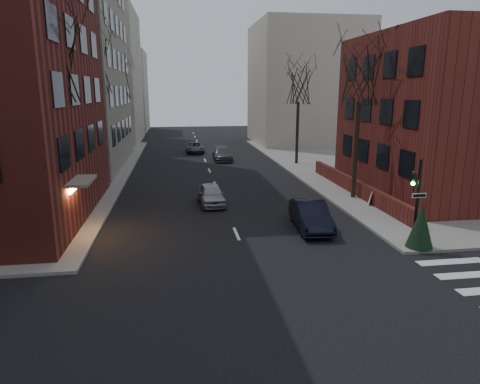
% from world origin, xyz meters
% --- Properties ---
extents(building_left_tan, '(18.00, 18.00, 28.00)m').
position_xyz_m(building_left_tan, '(-17.00, 34.00, 14.00)').
color(building_left_tan, gray).
rests_on(building_left_tan, ground).
extents(building_right_brick, '(12.00, 14.00, 11.00)m').
position_xyz_m(building_right_brick, '(16.50, 19.00, 5.50)').
color(building_right_brick, maroon).
rests_on(building_right_brick, ground).
extents(low_wall_right, '(0.35, 16.00, 1.00)m').
position_xyz_m(low_wall_right, '(9.30, 19.00, 0.65)').
color(low_wall_right, maroon).
rests_on(low_wall_right, sidewalk_far_right).
extents(building_distant_la, '(14.00, 16.00, 18.00)m').
position_xyz_m(building_distant_la, '(-15.00, 55.00, 9.00)').
color(building_distant_la, '#B3AB97').
rests_on(building_distant_la, ground).
extents(building_distant_ra, '(14.00, 14.00, 16.00)m').
position_xyz_m(building_distant_ra, '(15.00, 50.00, 8.00)').
color(building_distant_ra, '#B3AB97').
rests_on(building_distant_ra, ground).
extents(building_distant_lb, '(10.00, 12.00, 14.00)m').
position_xyz_m(building_distant_lb, '(-13.00, 72.00, 7.00)').
color(building_distant_lb, '#B3AB97').
rests_on(building_distant_lb, ground).
extents(traffic_signal, '(0.76, 0.44, 4.00)m').
position_xyz_m(traffic_signal, '(7.94, 8.99, 1.91)').
color(traffic_signal, black).
rests_on(traffic_signal, sidewalk_far_right).
extents(tree_left_a, '(4.18, 4.18, 10.26)m').
position_xyz_m(tree_left_a, '(-8.80, 14.00, 8.47)').
color(tree_left_a, '#2D231C').
rests_on(tree_left_a, sidewalk_far_left).
extents(tree_left_b, '(4.40, 4.40, 10.80)m').
position_xyz_m(tree_left_b, '(-8.80, 26.00, 8.91)').
color(tree_left_b, '#2D231C').
rests_on(tree_left_b, sidewalk_far_left).
extents(tree_left_c, '(3.96, 3.96, 9.72)m').
position_xyz_m(tree_left_c, '(-8.80, 40.00, 8.03)').
color(tree_left_c, '#2D231C').
rests_on(tree_left_c, sidewalk_far_left).
extents(tree_right_a, '(3.96, 3.96, 9.72)m').
position_xyz_m(tree_right_a, '(8.80, 18.00, 8.03)').
color(tree_right_a, '#2D231C').
rests_on(tree_right_a, sidewalk_far_right).
extents(tree_right_b, '(3.74, 3.74, 9.18)m').
position_xyz_m(tree_right_b, '(8.80, 32.00, 7.59)').
color(tree_right_b, '#2D231C').
rests_on(tree_right_b, sidewalk_far_right).
extents(streetlamp_near, '(0.36, 0.36, 6.28)m').
position_xyz_m(streetlamp_near, '(-8.20, 22.00, 4.24)').
color(streetlamp_near, black).
rests_on(streetlamp_near, sidewalk_far_left).
extents(streetlamp_far, '(0.36, 0.36, 6.28)m').
position_xyz_m(streetlamp_far, '(-8.20, 42.00, 4.24)').
color(streetlamp_far, black).
rests_on(streetlamp_far, sidewalk_far_left).
extents(parked_sedan, '(1.91, 4.61, 1.48)m').
position_xyz_m(parked_sedan, '(4.00, 12.25, 0.74)').
color(parked_sedan, black).
rests_on(parked_sedan, ground).
extents(car_lane_silver, '(1.75, 3.96, 1.33)m').
position_xyz_m(car_lane_silver, '(-0.80, 18.05, 0.66)').
color(car_lane_silver, '#97979C').
rests_on(car_lane_silver, ground).
extents(car_lane_gray, '(2.04, 4.78, 1.37)m').
position_xyz_m(car_lane_gray, '(1.82, 35.78, 0.69)').
color(car_lane_gray, '#46464C').
rests_on(car_lane_gray, ground).
extents(car_lane_far, '(2.02, 4.35, 1.21)m').
position_xyz_m(car_lane_far, '(-0.80, 41.91, 0.60)').
color(car_lane_far, '#45464B').
rests_on(car_lane_far, ground).
extents(sandwich_board, '(0.56, 0.64, 0.87)m').
position_xyz_m(sandwich_board, '(9.22, 15.92, 0.58)').
color(sandwich_board, silver).
rests_on(sandwich_board, sidewalk_far_right).
extents(evergreen_shrub, '(1.31, 1.31, 2.02)m').
position_xyz_m(evergreen_shrub, '(7.99, 8.50, 1.16)').
color(evergreen_shrub, black).
rests_on(evergreen_shrub, sidewalk_far_right).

